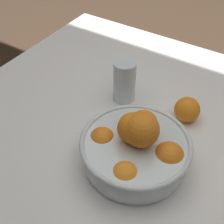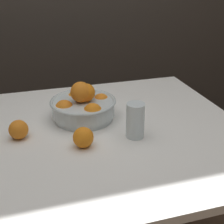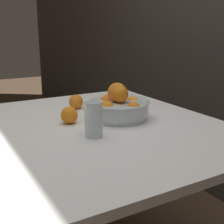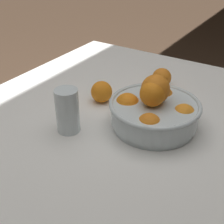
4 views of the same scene
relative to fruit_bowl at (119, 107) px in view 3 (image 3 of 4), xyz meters
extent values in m
cube|color=white|center=(0.02, -0.12, -0.07)|extent=(1.14, 0.97, 0.03)
cylinder|color=#936B47|center=(-0.49, 0.31, -0.44)|extent=(0.05, 0.05, 0.71)
cylinder|color=silver|center=(0.00, 0.00, -0.04)|extent=(0.24, 0.24, 0.02)
cylinder|color=silver|center=(0.00, 0.00, -0.01)|extent=(0.25, 0.25, 0.06)
torus|color=silver|center=(0.00, 0.00, 0.02)|extent=(0.26, 0.26, 0.01)
sphere|color=orange|center=(0.08, 0.02, 0.00)|extent=(0.07, 0.07, 0.07)
sphere|color=orange|center=(-0.02, 0.08, 0.00)|extent=(0.07, 0.07, 0.07)
sphere|color=orange|center=(-0.08, -0.01, 0.00)|extent=(0.08, 0.08, 0.08)
sphere|color=orange|center=(0.02, -0.08, 0.00)|extent=(0.08, 0.08, 0.08)
sphere|color=orange|center=(0.01, 0.00, 0.06)|extent=(0.07, 0.07, 0.07)
sphere|color=orange|center=(-0.01, 0.00, 0.06)|extent=(0.08, 0.08, 0.08)
cylinder|color=#F4A314|center=(0.15, -0.20, -0.01)|extent=(0.06, 0.06, 0.08)
cylinder|color=silver|center=(0.15, -0.20, 0.01)|extent=(0.07, 0.07, 0.13)
sphere|color=orange|center=(-0.25, -0.09, -0.02)|extent=(0.07, 0.07, 0.07)
sphere|color=orange|center=(-0.04, -0.21, -0.02)|extent=(0.07, 0.07, 0.07)
camera|label=1|loc=(-0.21, 0.43, 0.56)|focal=50.00mm
camera|label=2|loc=(-0.21, -1.12, 0.51)|focal=50.00mm
camera|label=3|loc=(1.11, -0.67, 0.33)|focal=50.00mm
camera|label=4|loc=(0.71, 0.31, 0.46)|focal=50.00mm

